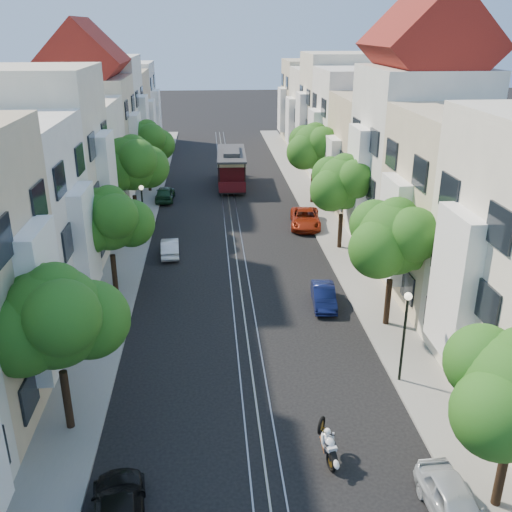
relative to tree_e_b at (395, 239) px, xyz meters
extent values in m
plane|color=black|center=(-7.26, 19.02, -4.73)|extent=(200.00, 200.00, 0.00)
cube|color=gray|center=(-0.01, 19.02, -4.67)|extent=(2.50, 80.00, 0.12)
cube|color=gray|center=(-14.51, 19.02, -4.67)|extent=(2.50, 80.00, 0.12)
cube|color=gray|center=(-7.81, 19.02, -4.72)|extent=(0.06, 80.00, 0.02)
cube|color=gray|center=(-7.26, 19.02, -4.72)|extent=(0.06, 80.00, 0.02)
cube|color=gray|center=(-6.71, 19.02, -4.72)|extent=(0.06, 80.00, 0.02)
cube|color=tan|center=(-7.26, 19.02, -4.73)|extent=(0.08, 80.00, 0.01)
cube|color=white|center=(0.94, -4.98, -0.11)|extent=(0.90, 3.04, 6.05)
cube|color=beige|center=(4.74, 3.02, 0.27)|extent=(7.00, 8.00, 10.00)
cube|color=white|center=(0.94, 3.02, -0.53)|extent=(0.90, 3.04, 5.50)
cube|color=silver|center=(4.74, 11.02, 1.27)|extent=(7.00, 8.00, 12.00)
cube|color=white|center=(0.94, 11.02, 0.31)|extent=(0.90, 3.04, 6.60)
cube|color=#C6B28C|center=(4.74, 19.02, -0.23)|extent=(7.00, 8.00, 9.00)
cube|color=white|center=(0.94, 19.02, -0.95)|extent=(0.90, 3.04, 4.95)
cube|color=white|center=(4.74, 27.02, 0.52)|extent=(7.00, 8.00, 10.50)
cube|color=white|center=(0.94, 27.02, -0.32)|extent=(0.90, 3.04, 5.78)
cube|color=beige|center=(4.74, 35.02, 1.02)|extent=(7.00, 8.00, 11.50)
cube|color=white|center=(0.94, 35.02, 0.10)|extent=(0.90, 3.04, 6.32)
cube|color=silver|center=(4.74, 43.02, 0.02)|extent=(7.00, 8.00, 9.50)
cube|color=white|center=(0.94, 43.02, -0.74)|extent=(0.90, 3.04, 5.23)
cube|color=beige|center=(4.74, 51.02, 0.27)|extent=(7.00, 8.00, 10.00)
cube|color=white|center=(0.94, 51.02, -0.53)|extent=(0.90, 3.04, 5.50)
cube|color=white|center=(-15.46, -4.98, -0.21)|extent=(0.90, 3.04, 5.93)
cube|color=white|center=(-19.26, 3.02, 0.17)|extent=(7.00, 8.00, 9.80)
cube|color=white|center=(-15.46, 3.02, -0.62)|extent=(0.90, 3.04, 5.39)
cube|color=beige|center=(-19.26, 11.02, 1.15)|extent=(7.00, 8.00, 11.76)
cube|color=white|center=(-15.46, 11.02, 0.21)|extent=(0.90, 3.04, 6.47)
cube|color=silver|center=(-19.26, 19.02, -0.32)|extent=(7.00, 8.00, 8.82)
cube|color=white|center=(-15.46, 19.02, -1.03)|extent=(0.90, 3.04, 4.85)
cube|color=beige|center=(-19.26, 27.02, 0.41)|extent=(7.00, 8.00, 10.29)
cube|color=white|center=(-15.46, 27.02, -0.41)|extent=(0.90, 3.04, 5.66)
cube|color=silver|center=(-19.26, 35.02, 0.90)|extent=(7.00, 8.00, 11.27)
cube|color=white|center=(-15.46, 35.02, 0.00)|extent=(0.90, 3.04, 6.20)
cube|color=#C6B28C|center=(-19.26, 43.02, -0.08)|extent=(7.00, 8.00, 9.31)
cube|color=white|center=(-15.46, 43.02, -0.82)|extent=(0.90, 3.04, 5.12)
cube|color=white|center=(-19.26, 51.02, 0.17)|extent=(7.00, 8.00, 9.80)
cube|color=white|center=(-15.46, 51.02, -0.62)|extent=(0.90, 3.04, 5.39)
cylinder|color=black|center=(-0.06, -11.98, -3.48)|extent=(0.30, 0.30, 2.27)
sphere|color=#295014|center=(-1.01, -12.68, -0.56)|extent=(2.64, 2.64, 2.64)
cylinder|color=black|center=(-0.06, 0.02, -3.39)|extent=(0.30, 0.30, 2.45)
sphere|color=#295014|center=(-0.06, 0.02, 0.08)|extent=(3.64, 3.64, 3.64)
sphere|color=#295014|center=(1.04, 0.52, -0.32)|extent=(2.91, 2.91, 2.91)
sphere|color=#295014|center=(-1.01, -0.68, -0.22)|extent=(2.84, 2.84, 2.84)
sphere|color=#295014|center=(0.04, 0.12, 0.98)|extent=(2.18, 2.18, 2.18)
cylinder|color=black|center=(-0.06, 11.02, -3.42)|extent=(0.30, 0.30, 2.38)
sphere|color=#295014|center=(-0.06, 11.02, -0.06)|extent=(3.54, 3.54, 3.54)
sphere|color=#295014|center=(1.04, 11.52, -0.46)|extent=(2.83, 2.83, 2.83)
sphere|color=#295014|center=(-1.01, 10.32, -0.36)|extent=(2.76, 2.76, 2.76)
sphere|color=#295014|center=(0.04, 11.12, 0.84)|extent=(2.12, 2.12, 2.12)
cylinder|color=black|center=(-0.06, 22.02, -3.35)|extent=(0.30, 0.30, 2.52)
sphere|color=#295014|center=(-0.06, 22.02, 0.21)|extent=(3.74, 3.74, 3.74)
sphere|color=#295014|center=(1.04, 22.52, -0.19)|extent=(3.00, 3.00, 3.00)
sphere|color=#295014|center=(-1.01, 21.32, -0.09)|extent=(2.92, 2.92, 2.92)
sphere|color=#295014|center=(0.04, 22.12, 1.11)|extent=(2.25, 2.25, 2.25)
cylinder|color=black|center=(-14.46, -6.98, -3.39)|extent=(0.30, 0.30, 2.45)
sphere|color=#295014|center=(-14.46, -6.98, 0.08)|extent=(3.64, 3.64, 3.64)
sphere|color=#295014|center=(-13.36, -6.48, -0.32)|extent=(2.91, 2.91, 2.91)
sphere|color=#295014|center=(-15.41, -7.68, -0.22)|extent=(2.84, 2.84, 2.84)
sphere|color=#295014|center=(-14.36, -6.88, 0.98)|extent=(2.18, 2.18, 2.18)
cylinder|color=black|center=(-14.46, 5.02, -3.48)|extent=(0.30, 0.30, 2.27)
sphere|color=#295014|center=(-14.46, 5.02, -0.26)|extent=(3.38, 3.38, 3.38)
sphere|color=#295014|center=(-13.36, 5.52, -0.66)|extent=(2.70, 2.70, 2.70)
sphere|color=#295014|center=(-15.41, 4.32, -0.56)|extent=(2.64, 2.64, 2.64)
sphere|color=#295014|center=(-14.36, 5.12, 0.64)|extent=(2.03, 2.03, 2.03)
cylinder|color=black|center=(-14.46, 16.02, -3.30)|extent=(0.30, 0.30, 2.62)
sphere|color=#295014|center=(-14.46, 16.02, 0.41)|extent=(3.90, 3.90, 3.90)
sphere|color=#295014|center=(-13.36, 16.52, 0.01)|extent=(3.12, 3.12, 3.12)
sphere|color=#295014|center=(-15.41, 15.32, 0.11)|extent=(3.04, 3.04, 3.04)
sphere|color=#295014|center=(-14.36, 16.12, 1.31)|extent=(2.34, 2.34, 2.34)
cylinder|color=black|center=(-14.46, 27.02, -3.42)|extent=(0.30, 0.30, 2.38)
sphere|color=#295014|center=(-14.46, 27.02, -0.06)|extent=(3.54, 3.54, 3.54)
sphere|color=#295014|center=(-13.36, 27.52, -0.46)|extent=(2.83, 2.83, 2.83)
sphere|color=#295014|center=(-15.41, 26.32, -0.36)|extent=(2.76, 2.76, 2.76)
sphere|color=#295014|center=(-14.36, 27.12, 0.84)|extent=(2.12, 2.12, 2.12)
cylinder|color=black|center=(-0.96, -4.98, -2.61)|extent=(0.12, 0.12, 4.00)
sphere|color=#FFF2CC|center=(-0.96, -4.98, -0.61)|extent=(0.32, 0.32, 0.32)
cylinder|color=black|center=(-13.56, 13.02, -2.61)|extent=(0.12, 0.12, 4.00)
sphere|color=#FFF2CC|center=(-13.56, 13.02, -0.61)|extent=(0.32, 0.32, 0.32)
torus|color=black|center=(-4.98, -9.90, -4.45)|extent=(0.26, 0.71, 0.69)
torus|color=black|center=(-5.17, -8.93, -3.64)|extent=(0.43, 0.65, 0.68)
ellipsoid|color=silver|center=(-5.06, -9.49, -3.90)|extent=(0.57, 1.00, 0.89)
ellipsoid|color=silver|center=(-5.01, -9.74, -3.76)|extent=(0.43, 0.57, 0.50)
cube|color=black|center=(-4.95, -10.08, -4.02)|extent=(0.28, 0.48, 0.40)
cube|color=silver|center=(-5.01, -9.77, -3.84)|extent=(0.40, 0.56, 0.22)
sphere|color=black|center=(-5.06, -9.47, -3.79)|extent=(0.24, 0.24, 0.24)
cube|color=black|center=(-6.76, 28.61, -4.26)|extent=(2.69, 8.57, 0.32)
cube|color=#450B10|center=(-6.76, 28.61, -2.98)|extent=(2.70, 5.38, 2.55)
cube|color=beige|center=(-6.76, 28.61, -2.03)|extent=(2.76, 5.44, 0.64)
cube|color=#2D2D30|center=(-6.76, 28.61, -1.60)|extent=(2.90, 8.57, 0.19)
cube|color=#2D2D30|center=(-6.76, 28.61, -1.33)|extent=(1.63, 4.82, 0.37)
imported|color=silver|center=(-1.66, -12.40, -4.12)|extent=(1.58, 3.66, 1.23)
imported|color=#0C133F|center=(-2.82, 2.55, -4.17)|extent=(1.49, 3.49, 1.12)
imported|color=maroon|center=(-1.66, 15.88, -4.07)|extent=(2.74, 4.98, 1.32)
imported|color=black|center=(-11.95, -11.78, -4.15)|extent=(2.18, 4.24, 1.18)
imported|color=silver|center=(-11.68, 10.76, -4.18)|extent=(1.37, 3.42, 1.10)
imported|color=#15351F|center=(-12.86, 23.87, -4.07)|extent=(1.68, 3.92, 1.32)
camera|label=1|loc=(-8.87, -25.28, 9.56)|focal=40.00mm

